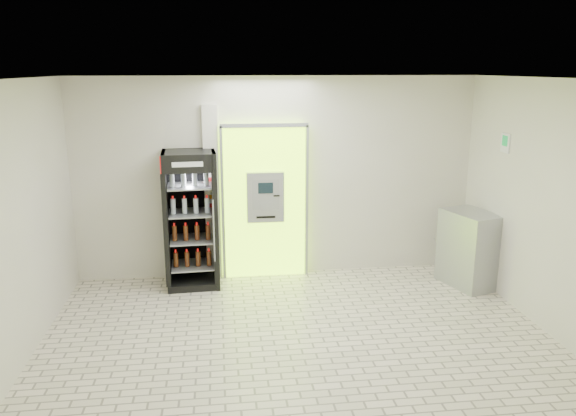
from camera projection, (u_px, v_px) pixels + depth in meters
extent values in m
plane|color=beige|center=(301.00, 349.00, 6.39)|extent=(6.00, 6.00, 0.00)
plane|color=silver|center=(277.00, 178.00, 8.43)|extent=(6.00, 0.00, 6.00)
plane|color=silver|center=(360.00, 325.00, 3.61)|extent=(6.00, 0.00, 6.00)
plane|color=silver|center=(8.00, 232.00, 5.66)|extent=(0.00, 5.00, 5.00)
plane|color=silver|center=(562.00, 213.00, 6.38)|extent=(0.00, 5.00, 5.00)
plane|color=white|center=(303.00, 79.00, 5.65)|extent=(6.00, 6.00, 0.00)
cube|color=#AAFF17|center=(265.00, 202.00, 8.42)|extent=(1.20, 0.12, 2.30)
cube|color=gray|center=(264.00, 125.00, 8.07)|extent=(1.28, 0.04, 0.06)
cube|color=gray|center=(223.00, 204.00, 8.28)|extent=(0.04, 0.04, 2.30)
cube|color=gray|center=(307.00, 202.00, 8.43)|extent=(0.04, 0.04, 2.30)
cube|color=black|center=(272.00, 244.00, 8.54)|extent=(0.62, 0.01, 0.67)
cube|color=black|center=(241.00, 148.00, 8.12)|extent=(0.22, 0.01, 0.18)
cube|color=#9A9CA1|center=(265.00, 197.00, 8.29)|extent=(0.55, 0.12, 0.75)
cube|color=black|center=(266.00, 188.00, 8.19)|extent=(0.22, 0.01, 0.16)
cube|color=gray|center=(266.00, 207.00, 8.26)|extent=(0.16, 0.01, 0.12)
cube|color=black|center=(277.00, 196.00, 8.24)|extent=(0.09, 0.01, 0.02)
cube|color=black|center=(266.00, 217.00, 8.30)|extent=(0.28, 0.01, 0.03)
cube|color=silver|center=(212.00, 193.00, 8.31)|extent=(0.22, 0.10, 2.60)
cube|color=#193FB2|center=(211.00, 171.00, 8.17)|extent=(0.09, 0.01, 0.06)
cube|color=red|center=(212.00, 179.00, 8.20)|extent=(0.09, 0.01, 0.06)
cube|color=yellow|center=(212.00, 188.00, 8.23)|extent=(0.09, 0.01, 0.06)
cube|color=orange|center=(212.00, 197.00, 8.27)|extent=(0.09, 0.01, 0.06)
cube|color=red|center=(212.00, 205.00, 8.30)|extent=(0.09, 0.01, 0.06)
cube|color=black|center=(191.00, 220.00, 8.06)|extent=(0.78, 0.71, 1.98)
cube|color=black|center=(192.00, 214.00, 8.36)|extent=(0.74, 0.09, 1.98)
cube|color=#B50C09|center=(187.00, 164.00, 7.53)|extent=(0.73, 0.05, 0.24)
cube|color=white|center=(187.00, 164.00, 7.53)|extent=(0.41, 0.03, 0.07)
cube|color=black|center=(194.00, 281.00, 8.29)|extent=(0.78, 0.71, 0.10)
cylinder|color=gray|center=(214.00, 231.00, 7.78)|extent=(0.03, 0.03, 0.89)
cube|color=gray|center=(193.00, 265.00, 8.23)|extent=(0.65, 0.61, 0.02)
cube|color=gray|center=(192.00, 239.00, 8.14)|extent=(0.65, 0.61, 0.02)
cube|color=gray|center=(191.00, 213.00, 8.04)|extent=(0.65, 0.61, 0.02)
cube|color=gray|center=(190.00, 186.00, 7.94)|extent=(0.65, 0.61, 0.02)
cube|color=#9A9CA1|center=(470.00, 249.00, 8.15)|extent=(0.77, 0.95, 1.10)
cube|color=gray|center=(452.00, 246.00, 8.11)|extent=(0.24, 0.77, 0.01)
cube|color=white|center=(505.00, 143.00, 7.58)|extent=(0.02, 0.22, 0.26)
cube|color=#0D9843|center=(505.00, 141.00, 7.57)|extent=(0.00, 0.14, 0.14)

